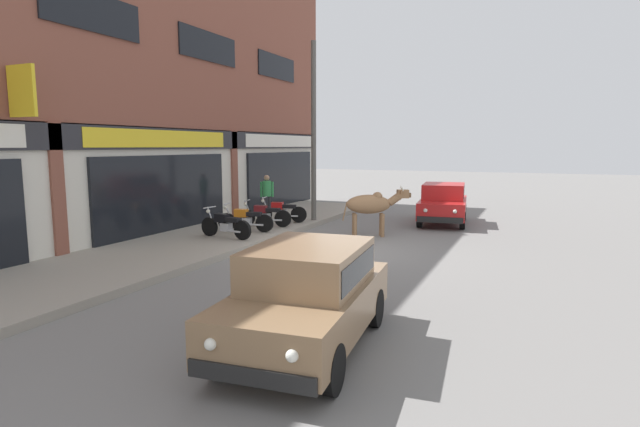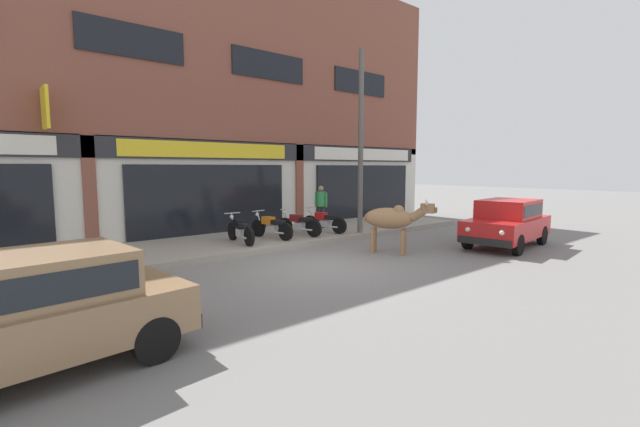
# 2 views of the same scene
# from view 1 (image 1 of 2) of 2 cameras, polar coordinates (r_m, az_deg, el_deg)

# --- Properties ---
(ground_plane) EXTENTS (90.00, 90.00, 0.00)m
(ground_plane) POSITION_cam_1_polar(r_m,az_deg,el_deg) (13.54, 1.91, -4.34)
(ground_plane) COLOR slate
(sidewalk) EXTENTS (19.00, 3.59, 0.17)m
(sidewalk) POSITION_cam_1_polar(r_m,az_deg,el_deg) (15.43, -12.00, -2.69)
(sidewalk) COLOR gray
(sidewalk) RESTS_ON ground
(shop_building) EXTENTS (23.00, 1.40, 10.38)m
(shop_building) POSITION_cam_1_polar(r_m,az_deg,el_deg) (16.62, -18.46, 14.85)
(shop_building) COLOR brown
(shop_building) RESTS_ON ground
(cow) EXTENTS (1.21, 1.97, 1.61)m
(cow) POSITION_cam_1_polar(r_m,az_deg,el_deg) (15.71, 5.92, 1.01)
(cow) COLOR #936B47
(cow) RESTS_ON ground
(car_0) EXTENTS (3.72, 1.91, 1.46)m
(car_0) POSITION_cam_1_polar(r_m,az_deg,el_deg) (7.05, -1.42, -8.88)
(car_0) COLOR black
(car_0) RESTS_ON ground
(car_1) EXTENTS (3.74, 2.01, 1.46)m
(car_1) POSITION_cam_1_polar(r_m,az_deg,el_deg) (18.85, 13.91, 1.36)
(car_1) COLOR black
(car_1) RESTS_ON ground
(motorcycle_0) EXTENTS (0.54, 1.81, 0.88)m
(motorcycle_0) POSITION_cam_1_polar(r_m,az_deg,el_deg) (14.76, -10.76, -1.28)
(motorcycle_0) COLOR black
(motorcycle_0) RESTS_ON sidewalk
(motorcycle_1) EXTENTS (0.59, 1.80, 0.88)m
(motorcycle_1) POSITION_cam_1_polar(r_m,az_deg,el_deg) (15.76, -8.54, -0.66)
(motorcycle_1) COLOR black
(motorcycle_1) RESTS_ON sidewalk
(motorcycle_2) EXTENTS (0.65, 1.79, 0.88)m
(motorcycle_2) POSITION_cam_1_polar(r_m,az_deg,el_deg) (16.65, -6.37, -0.17)
(motorcycle_2) COLOR black
(motorcycle_2) RESTS_ON sidewalk
(motorcycle_3) EXTENTS (0.67, 1.78, 0.88)m
(motorcycle_3) POSITION_cam_1_polar(r_m,az_deg,el_deg) (17.56, -4.47, 0.26)
(motorcycle_3) COLOR black
(motorcycle_3) RESTS_ON sidewalk
(pedestrian) EXTENTS (0.32, 0.45, 1.60)m
(pedestrian) POSITION_cam_1_polar(r_m,az_deg,el_deg) (18.52, -6.08, 2.49)
(pedestrian) COLOR #2D2D33
(pedestrian) RESTS_ON sidewalk
(utility_pole) EXTENTS (0.18, 0.18, 6.28)m
(utility_pole) POSITION_cam_1_polar(r_m,az_deg,el_deg) (17.91, -0.73, 9.26)
(utility_pole) COLOR #595651
(utility_pole) RESTS_ON sidewalk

